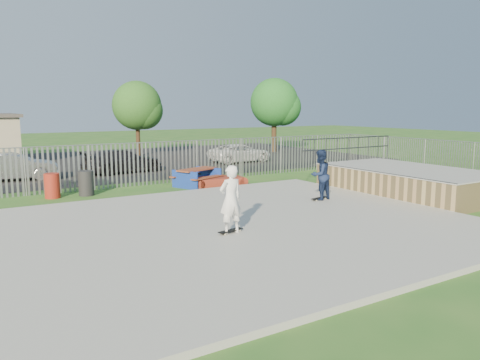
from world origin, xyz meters
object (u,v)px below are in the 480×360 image
tree_mid (137,106)px  car_dark (123,161)px  tree_right (274,103)px  skater_white (231,199)px  picnic_table (197,177)px  trash_bin_grey (86,183)px  car_white (240,153)px  car_silver (14,167)px  trash_bin_red (52,186)px  funbox (219,182)px  skater_navy (320,175)px

tree_mid → car_dark: bearing=-114.8°
tree_mid → tree_right: tree_right is taller
car_dark → tree_mid: size_ratio=0.81×
skater_white → car_dark: bearing=-99.1°
picnic_table → skater_white: skater_white is taller
car_dark → picnic_table: bearing=-174.4°
trash_bin_grey → tree_right: size_ratio=0.17×
trash_bin_grey → tree_mid: 16.12m
picnic_table → car_white: car_white is taller
car_silver → skater_white: 15.00m
picnic_table → car_silver: 9.35m
car_silver → car_white: bearing=-78.3°
car_silver → tree_right: 20.92m
picnic_table → car_white: (6.70, 7.08, 0.20)m
car_dark → car_white: size_ratio=1.04×
picnic_table → trash_bin_red: (-6.20, 0.53, 0.08)m
car_silver → car_white: 13.71m
tree_right → funbox: bearing=-134.2°
picnic_table → tree_right: 17.89m
trash_bin_grey → car_white: car_white is taller
funbox → skater_navy: bearing=-69.4°
car_dark → car_white: bearing=-91.8°
car_silver → trash_bin_grey: bearing=-152.3°
picnic_table → trash_bin_red: 6.23m
trash_bin_grey → car_white: 13.41m
car_white → skater_white: 18.18m
funbox → car_silver: 10.34m
skater_navy → tree_right: bearing=-132.8°
car_dark → tree_right: bearing=-76.6°
picnic_table → trash_bin_grey: bearing=154.0°
picnic_table → skater_white: bearing=-132.0°
car_dark → skater_white: 14.50m
trash_bin_grey → skater_navy: size_ratio=0.54×
trash_bin_grey → skater_navy: skater_navy is taller
car_white → skater_navy: (-4.51, -13.03, 0.48)m
picnic_table → tree_right: tree_right is taller
trash_bin_red → car_silver: size_ratio=0.24×
picnic_table → funbox: (0.84, -0.53, -0.21)m
trash_bin_red → skater_white: 9.35m
car_white → car_silver: bearing=91.3°
funbox → car_white: car_white is taller
funbox → tree_right: bearing=52.3°
funbox → trash_bin_red: trash_bin_red is taller
car_silver → skater_navy: skater_navy is taller
picnic_table → car_dark: car_dark is taller
funbox → car_white: (5.87, 7.61, 0.40)m
trash_bin_red → skater_white: (3.14, -8.78, 0.60)m
tree_mid → trash_bin_grey: bearing=-117.2°
funbox → tree_right: size_ratio=0.38×
trash_bin_red → car_dark: (4.70, 5.63, 0.17)m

